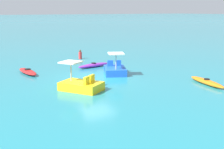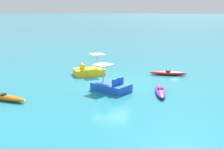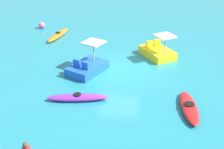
# 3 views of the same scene
# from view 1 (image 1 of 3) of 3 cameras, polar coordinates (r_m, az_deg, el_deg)

# --- Properties ---
(ground_plane) EXTENTS (600.00, 600.00, 0.00)m
(ground_plane) POSITION_cam_1_polar(r_m,az_deg,el_deg) (20.66, -3.16, -0.66)
(ground_plane) COLOR teal
(kayak_purple) EXTENTS (1.04, 3.09, 0.37)m
(kayak_purple) POSITION_cam_1_polar(r_m,az_deg,el_deg) (24.54, -3.60, 1.81)
(kayak_purple) COLOR purple
(kayak_purple) RESTS_ON ground_plane
(kayak_orange) EXTENTS (3.27, 1.21, 0.37)m
(kayak_orange) POSITION_cam_1_polar(r_m,az_deg,el_deg) (19.75, 17.91, -1.37)
(kayak_orange) COLOR orange
(kayak_orange) RESTS_ON ground_plane
(kayak_red) EXTENTS (3.00, 0.95, 0.37)m
(kayak_red) POSITION_cam_1_polar(r_m,az_deg,el_deg) (22.84, -16.04, 0.55)
(kayak_red) COLOR red
(kayak_red) RESTS_ON ground_plane
(pedal_boat_yellow) EXTENTS (2.83, 2.55, 1.68)m
(pedal_boat_yellow) POSITION_cam_1_polar(r_m,az_deg,el_deg) (17.48, -6.04, -1.99)
(pedal_boat_yellow) COLOR yellow
(pedal_boat_yellow) RESTS_ON ground_plane
(pedal_boat_blue) EXTENTS (2.81, 2.40, 1.68)m
(pedal_boat_blue) POSITION_cam_1_polar(r_m,az_deg,el_deg) (21.83, 0.58, 0.98)
(pedal_boat_blue) COLOR blue
(pedal_boat_blue) RESTS_ON ground_plane
(person_near_shore) EXTENTS (0.43, 0.43, 0.88)m
(person_near_shore) POSITION_cam_1_polar(r_m,az_deg,el_deg) (28.88, -6.19, 3.81)
(person_near_shore) COLOR red
(person_near_shore) RESTS_ON ground_plane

